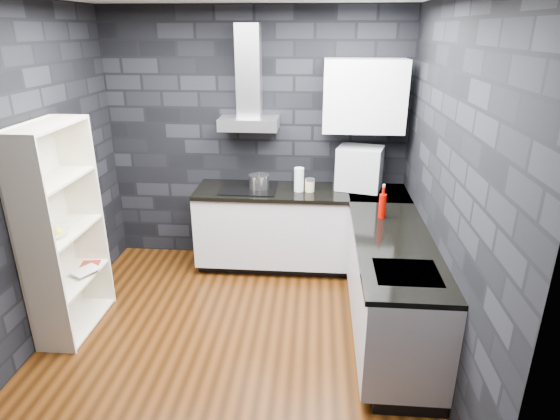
# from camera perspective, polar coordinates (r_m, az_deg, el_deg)

# --- Properties ---
(ground) EXTENTS (3.20, 3.20, 0.00)m
(ground) POSITION_cam_1_polar(r_m,az_deg,el_deg) (4.18, -5.48, -15.03)
(ground) COLOR #412009
(wall_back) EXTENTS (3.20, 0.05, 2.70)m
(wall_back) POSITION_cam_1_polar(r_m,az_deg,el_deg) (5.10, -2.87, 8.57)
(wall_back) COLOR black
(wall_back) RESTS_ON ground
(wall_front) EXTENTS (3.20, 0.05, 2.70)m
(wall_front) POSITION_cam_1_polar(r_m,az_deg,el_deg) (2.13, -14.39, -11.18)
(wall_front) COLOR black
(wall_front) RESTS_ON ground
(wall_left) EXTENTS (0.05, 3.20, 2.70)m
(wall_left) POSITION_cam_1_polar(r_m,az_deg,el_deg) (4.18, -28.75, 3.05)
(wall_left) COLOR black
(wall_left) RESTS_ON ground
(wall_right) EXTENTS (0.05, 3.20, 2.70)m
(wall_right) POSITION_cam_1_polar(r_m,az_deg,el_deg) (3.63, 19.91, 1.99)
(wall_right) COLOR black
(wall_right) RESTS_ON ground
(toekick_back) EXTENTS (2.18, 0.50, 0.10)m
(toekick_back) POSITION_cam_1_polar(r_m,az_deg,el_deg) (5.24, 2.44, -6.22)
(toekick_back) COLOR black
(toekick_back) RESTS_ON ground
(toekick_right) EXTENTS (0.50, 1.78, 0.10)m
(toekick_right) POSITION_cam_1_polar(r_m,az_deg,el_deg) (4.24, 13.49, -14.23)
(toekick_right) COLOR black
(toekick_right) RESTS_ON ground
(counter_back_cab) EXTENTS (2.20, 0.60, 0.76)m
(counter_back_cab) POSITION_cam_1_polar(r_m,az_deg,el_deg) (5.02, 2.50, -2.08)
(counter_back_cab) COLOR silver
(counter_back_cab) RESTS_ON ground
(counter_right_cab) EXTENTS (0.60, 1.80, 0.76)m
(counter_right_cab) POSITION_cam_1_polar(r_m,az_deg,el_deg) (4.00, 13.45, -9.20)
(counter_right_cab) COLOR silver
(counter_right_cab) RESTS_ON ground
(counter_back_top) EXTENTS (2.20, 0.62, 0.04)m
(counter_back_top) POSITION_cam_1_polar(r_m,az_deg,el_deg) (4.87, 2.57, 2.20)
(counter_back_top) COLOR black
(counter_back_top) RESTS_ON counter_back_cab
(counter_right_top) EXTENTS (0.62, 1.80, 0.04)m
(counter_right_top) POSITION_cam_1_polar(r_m,az_deg,el_deg) (3.82, 13.80, -4.00)
(counter_right_top) COLOR black
(counter_right_top) RESTS_ON counter_right_cab
(counter_corner_top) EXTENTS (0.62, 0.62, 0.04)m
(counter_corner_top) POSITION_cam_1_polar(r_m,az_deg,el_deg) (4.92, 11.93, 1.94)
(counter_corner_top) COLOR black
(counter_corner_top) RESTS_ON counter_right_cab
(hood_body) EXTENTS (0.60, 0.34, 0.12)m
(hood_body) POSITION_cam_1_polar(r_m,az_deg,el_deg) (4.88, -3.81, 10.48)
(hood_body) COLOR silver
(hood_body) RESTS_ON wall_back
(hood_chimney) EXTENTS (0.24, 0.20, 0.90)m
(hood_chimney) POSITION_cam_1_polar(r_m,az_deg,el_deg) (4.88, -3.83, 16.53)
(hood_chimney) COLOR silver
(hood_chimney) RESTS_ON hood_body
(upper_cabinet) EXTENTS (0.80, 0.35, 0.70)m
(upper_cabinet) POSITION_cam_1_polar(r_m,az_deg,el_deg) (4.80, 10.22, 13.53)
(upper_cabinet) COLOR silver
(upper_cabinet) RESTS_ON wall_back
(cooktop) EXTENTS (0.58, 0.50, 0.01)m
(cooktop) POSITION_cam_1_polar(r_m,az_deg,el_deg) (4.92, -3.84, 2.69)
(cooktop) COLOR black
(cooktop) RESTS_ON counter_back_top
(sink_rim) EXTENTS (0.44, 0.40, 0.01)m
(sink_rim) POSITION_cam_1_polar(r_m,az_deg,el_deg) (3.37, 15.21, -7.40)
(sink_rim) COLOR silver
(sink_rim) RESTS_ON counter_right_top
(pot) EXTENTS (0.23, 0.23, 0.12)m
(pot) POSITION_cam_1_polar(r_m,az_deg,el_deg) (4.89, -2.57, 3.44)
(pot) COLOR silver
(pot) RESTS_ON cooktop
(glass_vase) EXTENTS (0.12, 0.12, 0.25)m
(glass_vase) POSITION_cam_1_polar(r_m,az_deg,el_deg) (4.80, 2.33, 3.73)
(glass_vase) COLOR white
(glass_vase) RESTS_ON counter_back_top
(storage_jar) EXTENTS (0.12, 0.12, 0.12)m
(storage_jar) POSITION_cam_1_polar(r_m,az_deg,el_deg) (4.82, 3.63, 2.97)
(storage_jar) COLOR #C3B682
(storage_jar) RESTS_ON counter_back_top
(utensil_crock) EXTENTS (0.12, 0.12, 0.12)m
(utensil_crock) POSITION_cam_1_polar(r_m,az_deg,el_deg) (4.98, 6.99, 3.46)
(utensil_crock) COLOR silver
(utensil_crock) RESTS_ON counter_back_top
(appliance_garage) EXTENTS (0.51, 0.44, 0.44)m
(appliance_garage) POSITION_cam_1_polar(r_m,az_deg,el_deg) (4.91, 9.68, 5.07)
(appliance_garage) COLOR #B0B4B8
(appliance_garage) RESTS_ON counter_back_top
(red_bottle) EXTENTS (0.07, 0.07, 0.22)m
(red_bottle) POSITION_cam_1_polar(r_m,az_deg,el_deg) (4.21, 12.36, 0.46)
(red_bottle) COLOR #990500
(red_bottle) RESTS_ON counter_right_top
(bookshelf) EXTENTS (0.50, 0.85, 1.80)m
(bookshelf) POSITION_cam_1_polar(r_m,az_deg,el_deg) (4.26, -24.98, -2.46)
(bookshelf) COLOR beige
(bookshelf) RESTS_ON ground
(fruit_bowl) EXTENTS (0.26, 0.26, 0.05)m
(fruit_bowl) POSITION_cam_1_polar(r_m,az_deg,el_deg) (4.16, -25.77, -2.59)
(fruit_bowl) COLOR white
(fruit_bowl) RESTS_ON bookshelf
(book_red) EXTENTS (0.16, 0.05, 0.22)m
(book_red) POSITION_cam_1_polar(r_m,az_deg,el_deg) (4.54, -23.42, -5.30)
(book_red) COLOR maroon
(book_red) RESTS_ON bookshelf
(book_second) EXTENTS (0.15, 0.10, 0.22)m
(book_second) POSITION_cam_1_polar(r_m,az_deg,el_deg) (4.47, -23.35, -5.39)
(book_second) COLOR #B2B2B2
(book_second) RESTS_ON bookshelf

